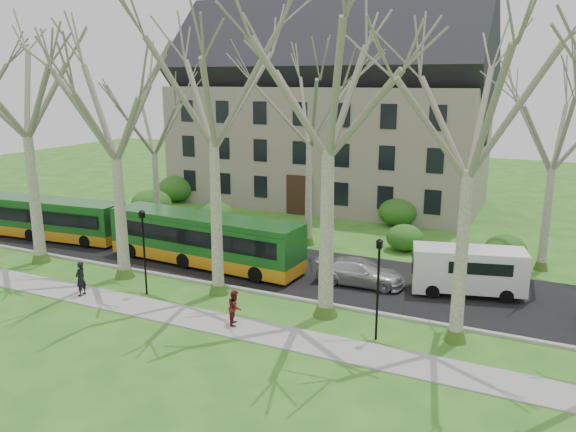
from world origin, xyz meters
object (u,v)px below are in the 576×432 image
(pedestrian_a, at_px, (81,279))
(bus_follow, at_px, (204,239))
(bus_lead, at_px, (48,218))
(sedan, at_px, (360,272))
(van_a, at_px, (468,271))
(pedestrian_b, at_px, (235,307))

(pedestrian_a, bearing_deg, bus_follow, 150.66)
(bus_lead, height_order, sedan, bus_lead)
(pedestrian_a, bearing_deg, van_a, 109.71)
(bus_lead, bearing_deg, pedestrian_b, -24.65)
(bus_lead, relative_size, pedestrian_b, 7.17)
(van_a, relative_size, pedestrian_b, 3.49)
(pedestrian_b, bearing_deg, sedan, -48.90)
(bus_follow, bearing_deg, bus_lead, -177.63)
(pedestrian_b, bearing_deg, van_a, -70.22)
(bus_lead, height_order, pedestrian_b, bus_lead)
(van_a, height_order, pedestrian_b, van_a)
(sedan, xyz_separation_m, van_a, (5.30, 0.98, 0.51))
(bus_lead, bearing_deg, sedan, -3.78)
(bus_lead, xyz_separation_m, pedestrian_a, (9.88, -6.96, -0.52))
(bus_follow, distance_m, sedan, 9.33)
(bus_follow, height_order, sedan, bus_follow)
(van_a, distance_m, pedestrian_a, 19.39)
(bus_lead, height_order, bus_follow, bus_follow)
(van_a, bearing_deg, bus_follow, 172.40)
(bus_follow, xyz_separation_m, pedestrian_a, (-2.90, -6.72, -0.64))
(van_a, height_order, pedestrian_a, van_a)
(pedestrian_b, bearing_deg, pedestrian_a, 69.22)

